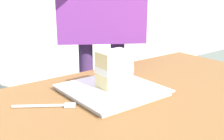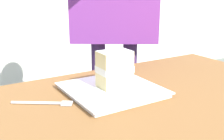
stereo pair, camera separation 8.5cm
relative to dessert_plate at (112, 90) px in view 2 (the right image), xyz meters
name	(u,v)px [view 2 (the right image)]	position (x,y,z in m)	size (l,w,h in m)	color
dessert_plate	(112,90)	(0.00, 0.00, 0.00)	(0.27, 0.27, 0.02)	white
cake_slice	(114,69)	(-0.01, -0.01, 0.06)	(0.10, 0.08, 0.11)	#EAD18C
dessert_fork	(46,103)	(0.20, -0.02, 0.00)	(0.15, 0.11, 0.01)	silver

